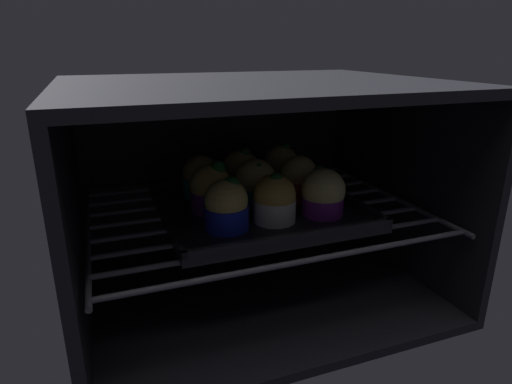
# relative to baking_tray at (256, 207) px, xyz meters

# --- Properties ---
(oven_cavity) EXTENTS (0.59, 0.47, 0.37)m
(oven_cavity) POSITION_rel_baking_tray_xyz_m (0.00, 0.05, 0.02)
(oven_cavity) COLOR black
(oven_cavity) RESTS_ON ground
(oven_rack) EXTENTS (0.55, 0.42, 0.01)m
(oven_rack) POSITION_rel_baking_tray_xyz_m (0.00, 0.00, -0.01)
(oven_rack) COLOR #51515B
(oven_rack) RESTS_ON oven_cavity
(baking_tray) EXTENTS (0.32, 0.32, 0.02)m
(baking_tray) POSITION_rel_baking_tray_xyz_m (0.00, 0.00, 0.00)
(baking_tray) COLOR black
(baking_tray) RESTS_ON oven_rack
(muffin_row0_col0) EXTENTS (0.06, 0.06, 0.08)m
(muffin_row0_col0) POSITION_rel_baking_tray_xyz_m (-0.08, -0.08, 0.04)
(muffin_row0_col0) COLOR #1928B7
(muffin_row0_col0) RESTS_ON baking_tray
(muffin_row0_col1) EXTENTS (0.06, 0.06, 0.08)m
(muffin_row0_col1) POSITION_rel_baking_tray_xyz_m (-0.00, -0.08, 0.04)
(muffin_row0_col1) COLOR silver
(muffin_row0_col1) RESTS_ON baking_tray
(muffin_row0_col2) EXTENTS (0.07, 0.07, 0.08)m
(muffin_row0_col2) POSITION_rel_baking_tray_xyz_m (0.08, -0.08, 0.04)
(muffin_row0_col2) COLOR #7A238C
(muffin_row0_col2) RESTS_ON baking_tray
(muffin_row1_col0) EXTENTS (0.07, 0.07, 0.08)m
(muffin_row1_col0) POSITION_rel_baking_tray_xyz_m (-0.08, -0.00, 0.04)
(muffin_row1_col0) COLOR #7A238C
(muffin_row1_col0) RESTS_ON baking_tray
(muffin_row1_col1) EXTENTS (0.07, 0.07, 0.08)m
(muffin_row1_col1) POSITION_rel_baking_tray_xyz_m (-0.00, 0.00, 0.04)
(muffin_row1_col1) COLOR #0C8C84
(muffin_row1_col1) RESTS_ON baking_tray
(muffin_row1_col2) EXTENTS (0.06, 0.06, 0.08)m
(muffin_row1_col2) POSITION_rel_baking_tray_xyz_m (0.08, -0.00, 0.04)
(muffin_row1_col2) COLOR red
(muffin_row1_col2) RESTS_ON baking_tray
(muffin_row2_col0) EXTENTS (0.06, 0.06, 0.07)m
(muffin_row2_col0) POSITION_rel_baking_tray_xyz_m (-0.08, 0.08, 0.04)
(muffin_row2_col0) COLOR #0C8C84
(muffin_row2_col0) RESTS_ON baking_tray
(muffin_row2_col1) EXTENTS (0.07, 0.07, 0.08)m
(muffin_row2_col1) POSITION_rel_baking_tray_xyz_m (0.00, 0.08, 0.04)
(muffin_row2_col1) COLOR #1928B7
(muffin_row2_col1) RESTS_ON baking_tray
(muffin_row2_col2) EXTENTS (0.06, 0.06, 0.08)m
(muffin_row2_col2) POSITION_rel_baking_tray_xyz_m (0.08, 0.08, 0.04)
(muffin_row2_col2) COLOR silver
(muffin_row2_col2) RESTS_ON baking_tray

